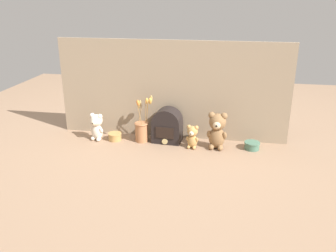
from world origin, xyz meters
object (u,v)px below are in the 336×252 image
object	(u,v)px
teddy_bear_large	(217,130)
vintage_radio	(167,126)
flower_vase	(142,129)
teddy_bear_medium	(97,126)
teddy_bear_small	(192,136)
decorative_tin_tall	(252,146)
decorative_tin_short	(115,136)

from	to	relation	value
teddy_bear_large	vintage_radio	xyz separation A→B (m)	(-0.35, 0.06, -0.02)
flower_vase	vintage_radio	xyz separation A→B (m)	(0.17, 0.02, 0.02)
teddy_bear_large	vintage_radio	bearing A→B (deg)	170.90
teddy_bear_medium	teddy_bear_small	bearing A→B (deg)	-2.14
teddy_bear_large	decorative_tin_tall	size ratio (longest dim) A/B	2.44
vintage_radio	decorative_tin_short	bearing A→B (deg)	-173.83
flower_vase	decorative_tin_short	distance (m)	0.21
teddy_bear_medium	decorative_tin_tall	distance (m)	1.09
flower_vase	vintage_radio	bearing A→B (deg)	7.83
teddy_bear_medium	vintage_radio	size ratio (longest dim) A/B	0.80
teddy_bear_medium	decorative_tin_short	size ratio (longest dim) A/B	2.03
flower_vase	vintage_radio	world-z (taller)	flower_vase
vintage_radio	decorative_tin_short	world-z (taller)	vintage_radio
teddy_bear_large	decorative_tin_tall	bearing A→B (deg)	5.97
vintage_radio	decorative_tin_short	xyz separation A→B (m)	(-0.37, -0.04, -0.09)
flower_vase	teddy_bear_medium	bearing A→B (deg)	-174.81
flower_vase	decorative_tin_tall	size ratio (longest dim) A/B	3.22
teddy_bear_medium	vintage_radio	distance (m)	0.50
decorative_tin_short	decorative_tin_tall	bearing A→B (deg)	0.55
teddy_bear_small	flower_vase	bearing A→B (deg)	171.33
teddy_bear_large	teddy_bear_medium	distance (m)	0.85
flower_vase	teddy_bear_large	bearing A→B (deg)	-3.48
teddy_bear_medium	decorative_tin_tall	bearing A→B (deg)	1.19
teddy_bear_large	decorative_tin_short	bearing A→B (deg)	178.76
decorative_tin_short	teddy_bear_small	bearing A→B (deg)	-3.98
teddy_bear_medium	vintage_radio	world-z (taller)	vintage_radio
teddy_bear_small	vintage_radio	bearing A→B (deg)	157.01
decorative_tin_tall	decorative_tin_short	size ratio (longest dim) A/B	1.08
teddy_bear_medium	vintage_radio	bearing A→B (deg)	6.11
teddy_bear_small	vintage_radio	distance (m)	0.20
teddy_bear_medium	decorative_tin_short	world-z (taller)	teddy_bear_medium
teddy_bear_medium	teddy_bear_small	size ratio (longest dim) A/B	1.21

